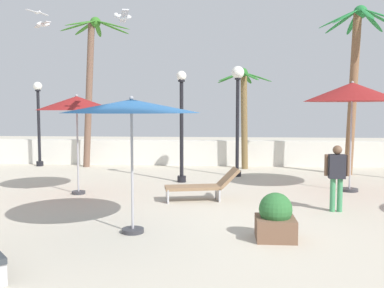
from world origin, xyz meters
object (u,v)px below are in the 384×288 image
patio_umbrella_0 (352,92)px  palm_tree_0 (91,71)px  patio_umbrella_1 (131,107)px  planter (275,218)px  seagull_2 (37,12)px  lamp_post_1 (39,116)px  lamp_post_2 (182,120)px  seagull_0 (43,24)px  seagull_1 (123,16)px  lamp_post_3 (238,101)px  palm_tree_2 (244,105)px  patio_umbrella_2 (77,104)px  lounge_chair_1 (202,186)px  palm_tree_1 (355,68)px  guest_0 (337,172)px

patio_umbrella_0 → palm_tree_0: size_ratio=0.52×
patio_umbrella_1 → planter: (2.66, -0.21, -1.99)m
seagull_2 → planter: seagull_2 is taller
lamp_post_1 → lamp_post_2: (6.24, -3.47, -0.09)m
seagull_0 → seagull_1: seagull_0 is taller
lamp_post_3 → seagull_1: 6.52m
seagull_0 → palm_tree_2: bearing=38.6°
palm_tree_2 → seagull_0: bearing=-141.4°
palm_tree_0 → patio_umbrella_2: bearing=-76.6°
seagull_0 → planter: 8.80m
lamp_post_3 → seagull_1: size_ratio=3.65×
lamp_post_2 → lounge_chair_1: bearing=-73.7°
palm_tree_2 → lamp_post_2: 3.95m
patio_umbrella_1 → lounge_chair_1: 3.76m
palm_tree_0 → lamp_post_3: size_ratio=1.57×
seagull_0 → lounge_chair_1: bearing=-15.9°
patio_umbrella_0 → palm_tree_2: bearing=122.4°
palm_tree_1 → patio_umbrella_1: bearing=-128.9°
palm_tree_1 → seagull_2: seagull_2 is taller
seagull_0 → seagull_2: bearing=114.8°
lamp_post_2 → seagull_0: size_ratio=4.77×
palm_tree_2 → seagull_1: bearing=-110.8°
seagull_0 → seagull_1: size_ratio=0.71×
lamp_post_1 → guest_0: lamp_post_1 is taller
patio_umbrella_0 → palm_tree_0: 10.09m
patio_umbrella_1 → planter: 3.33m
lamp_post_3 → guest_0: 5.75m
palm_tree_1 → lamp_post_3: (-4.13, -0.70, -1.16)m
lamp_post_1 → seagull_1: seagull_1 is taller
palm_tree_2 → lamp_post_2: palm_tree_2 is taller
palm_tree_1 → lounge_chair_1: 7.81m
lamp_post_1 → planter: (8.55, -9.45, -1.70)m
patio_umbrella_0 → lamp_post_1: size_ratio=0.91×
seagull_1 → planter: (3.12, -1.59, -3.95)m
palm_tree_0 → lounge_chair_1: 8.57m
lamp_post_3 → patio_umbrella_2: bearing=-141.9°
seagull_1 → seagull_0: bearing=136.0°
lamp_post_2 → planter: lamp_post_2 is taller
patio_umbrella_0 → planter: patio_umbrella_0 is taller
patio_umbrella_1 → seagull_0: size_ratio=3.49×
palm_tree_0 → patio_umbrella_1: bearing=-68.4°
patio_umbrella_0 → planter: 5.98m
patio_umbrella_1 → planter: patio_umbrella_1 is taller
lamp_post_1 → patio_umbrella_2: bearing=-57.5°
lamp_post_2 → seagull_2: seagull_2 is taller
patio_umbrella_1 → seagull_2: bearing=120.6°
palm_tree_0 → lamp_post_2: bearing=-40.4°
palm_tree_0 → palm_tree_2: size_ratio=1.52×
patio_umbrella_0 → guest_0: patio_umbrella_0 is taller
patio_umbrella_2 → seagull_1: bearing=-50.4°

